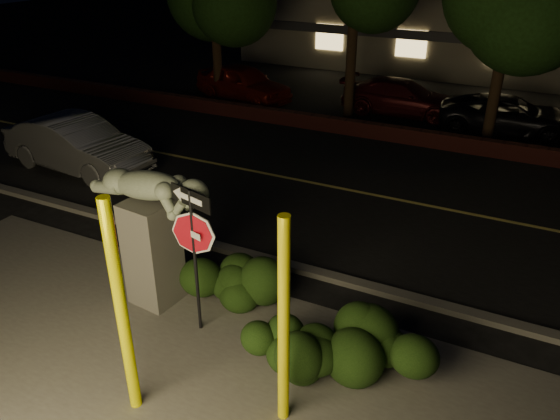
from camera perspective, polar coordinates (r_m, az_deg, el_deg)
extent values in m
plane|color=black|center=(17.18, 11.29, 5.66)|extent=(90.00, 90.00, 0.00)
cube|color=#4C4944|center=(8.58, -10.92, -18.78)|extent=(14.00, 6.00, 0.02)
cube|color=black|center=(14.52, 7.98, 1.90)|extent=(80.00, 8.00, 0.01)
cube|color=#B7A349|center=(14.51, 7.98, 1.95)|extent=(80.00, 0.12, 0.00)
cube|color=#4C4944|center=(11.13, 1.00, -5.85)|extent=(80.00, 0.25, 0.12)
cube|color=#461816|center=(18.29, 12.51, 7.69)|extent=(40.00, 0.35, 0.50)
cube|color=black|center=(23.71, 16.11, 11.05)|extent=(40.00, 12.00, 0.01)
cube|color=slate|center=(31.09, 19.78, 17.93)|extent=(22.00, 10.00, 4.00)
cube|color=#333338|center=(26.10, 18.05, 16.70)|extent=(22.00, 0.20, 0.40)
cube|color=#FFD87F|center=(27.76, 5.18, 17.55)|extent=(1.40, 0.08, 1.20)
cube|color=#FFD87F|center=(26.59, 13.56, 16.53)|extent=(1.40, 0.08, 1.20)
cube|color=#FFD87F|center=(25.98, 22.40, 15.08)|extent=(1.40, 0.08, 1.20)
cylinder|color=black|center=(22.49, -6.60, 15.99)|extent=(0.36, 0.36, 3.75)
cylinder|color=black|center=(20.24, 7.45, 15.45)|extent=(0.36, 0.36, 4.25)
cylinder|color=black|center=(18.87, 21.77, 12.58)|extent=(0.36, 0.36, 4.00)
cylinder|color=#E2DF00|center=(7.55, -16.22, -10.17)|extent=(0.17, 0.17, 3.33)
cylinder|color=#FDED09|center=(7.14, 0.39, -12.03)|extent=(0.16, 0.16, 3.20)
cylinder|color=black|center=(8.96, -8.82, -5.59)|extent=(0.06, 0.06, 2.63)
cube|color=white|center=(8.67, -9.08, -2.44)|extent=(0.39, 0.13, 0.11)
cube|color=black|center=(8.39, -9.38, 1.20)|extent=(0.87, 0.26, 0.28)
cube|color=white|center=(8.39, -9.38, 1.20)|extent=(0.55, 0.17, 0.11)
cube|color=#4C4944|center=(10.01, -13.14, -4.38)|extent=(0.86, 0.86, 2.00)
sphere|color=slate|center=(8.65, -8.96, 1.73)|extent=(0.47, 0.47, 0.47)
ellipsoid|color=black|center=(9.98, -5.21, -7.05)|extent=(2.15, 1.28, 1.05)
ellipsoid|color=black|center=(8.58, 1.05, -13.85)|extent=(1.64, 1.19, 0.97)
ellipsoid|color=black|center=(8.59, 10.56, -13.94)|extent=(1.72, 1.30, 1.06)
imported|color=#A2A2A7|center=(16.56, -20.45, 6.42)|extent=(4.65, 1.93, 1.50)
imported|color=maroon|center=(22.53, -3.86, 13.12)|extent=(4.54, 2.72, 1.45)
imported|color=#3B0C10|center=(21.15, 12.62, 11.41)|extent=(4.48, 1.89, 1.29)
imported|color=black|center=(20.13, 22.78, 9.11)|extent=(4.64, 2.42, 1.25)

